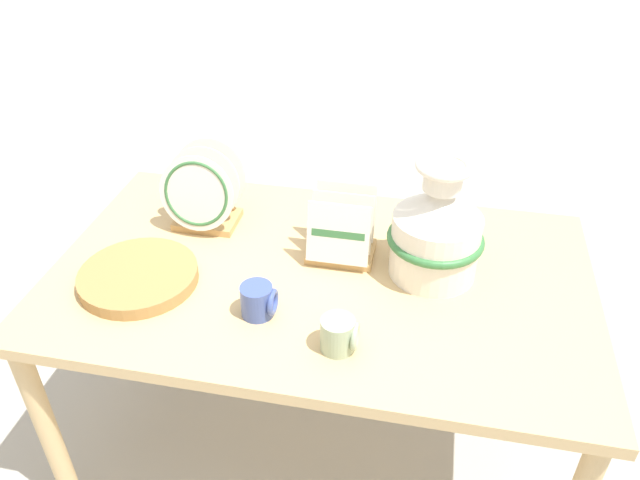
% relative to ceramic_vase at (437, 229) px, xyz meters
% --- Properties ---
extents(ground_plane, '(14.00, 14.00, 0.00)m').
position_rel_ceramic_vase_xyz_m(ground_plane, '(-0.30, -0.07, -0.85)').
color(ground_plane, '#B2ADA3').
extents(display_table, '(1.48, 0.88, 0.70)m').
position_rel_ceramic_vase_xyz_m(display_table, '(-0.30, -0.07, -0.21)').
color(display_table, tan).
rests_on(display_table, ground_plane).
extents(ceramic_vase, '(0.26, 0.26, 0.34)m').
position_rel_ceramic_vase_xyz_m(ceramic_vase, '(0.00, 0.00, 0.00)').
color(ceramic_vase, white).
rests_on(ceramic_vase, display_table).
extents(dish_rack_round_plates, '(0.23, 0.18, 0.25)m').
position_rel_ceramic_vase_xyz_m(dish_rack_round_plates, '(-0.69, 0.10, -0.04)').
color(dish_rack_round_plates, tan).
rests_on(dish_rack_round_plates, display_table).
extents(dish_rack_square_plates, '(0.19, 0.16, 0.19)m').
position_rel_ceramic_vase_xyz_m(dish_rack_square_plates, '(-0.26, 0.03, -0.08)').
color(dish_rack_square_plates, tan).
rests_on(dish_rack_square_plates, display_table).
extents(wicker_charger_stack, '(0.32, 0.32, 0.04)m').
position_rel_ceramic_vase_xyz_m(wicker_charger_stack, '(-0.77, -0.20, -0.12)').
color(wicker_charger_stack, '#AD7F47').
rests_on(wicker_charger_stack, display_table).
extents(mug_sage_glaze, '(0.09, 0.08, 0.09)m').
position_rel_ceramic_vase_xyz_m(mug_sage_glaze, '(-0.20, -0.34, -0.10)').
color(mug_sage_glaze, '#9EB28E').
rests_on(mug_sage_glaze, display_table).
extents(mug_cobalt_glaze, '(0.09, 0.08, 0.09)m').
position_rel_ceramic_vase_xyz_m(mug_cobalt_glaze, '(-0.42, -0.26, -0.10)').
color(mug_cobalt_glaze, '#42569E').
rests_on(mug_cobalt_glaze, display_table).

